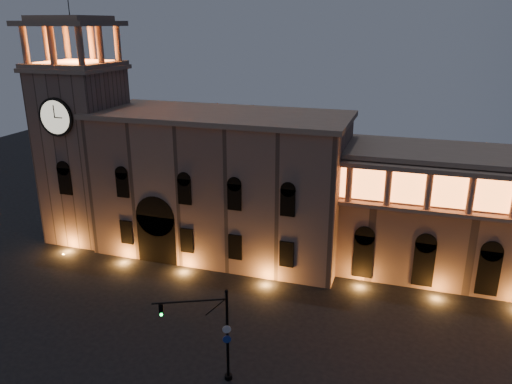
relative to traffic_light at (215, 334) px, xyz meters
The scene contains 4 objects.
ground 7.98m from the traffic_light, 168.39° to the left, with size 160.00×160.00×0.00m, color black.
government_building 25.23m from the traffic_light, 110.36° to the left, with size 30.80×12.80×17.60m.
clock_tower 36.02m from the traffic_light, 140.48° to the left, with size 9.80×9.80×32.40m.
traffic_light is the anchor object (origin of this frame).
Camera 1 is at (19.87, -32.32, 27.56)m, focal length 35.00 mm.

